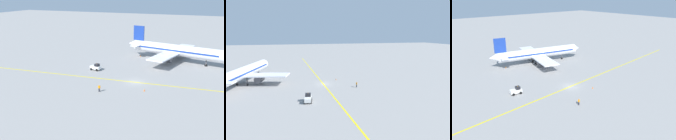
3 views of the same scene
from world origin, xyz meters
TOP-DOWN VIEW (x-y plane):
  - ground_plane at (0.00, 0.00)m, footprint 400.00×400.00m
  - apron_yellow_centreline at (0.00, 0.00)m, footprint 9.69×119.67m
  - airplane_at_gate at (-24.34, 5.58)m, footprint 28.46×35.26m
  - baggage_tug_white at (-5.64, -13.82)m, footprint 2.07×3.17m
  - ground_crew_worker at (9.32, -5.56)m, footprint 0.27×0.57m
  - traffic_cone_near_nose at (5.04, 3.84)m, footprint 0.32×0.32m
  - traffic_cone_mid_apron at (-26.55, -6.61)m, footprint 0.32×0.32m

SIDE VIEW (x-z plane):
  - ground_plane at x=0.00m, z-range 0.00..0.00m
  - apron_yellow_centreline at x=0.00m, z-range 0.00..0.01m
  - traffic_cone_near_nose at x=5.04m, z-range 0.00..0.55m
  - traffic_cone_mid_apron at x=-26.55m, z-range 0.00..0.55m
  - baggage_tug_white at x=-5.64m, z-range -0.15..1.96m
  - ground_crew_worker at x=9.32m, z-range 0.07..1.75m
  - airplane_at_gate at x=-24.34m, z-range -1.59..9.01m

